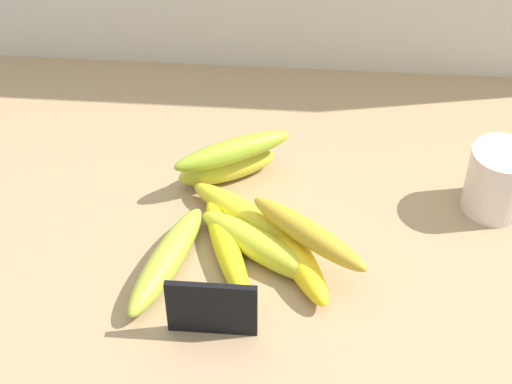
# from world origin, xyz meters

# --- Properties ---
(counter_top) EXTENTS (1.10, 0.76, 0.03)m
(counter_top) POSITION_xyz_m (0.00, 0.00, 0.01)
(counter_top) COLOR #A2835D
(counter_top) RESTS_ON ground
(chalkboard_sign) EXTENTS (0.11, 0.02, 0.08)m
(chalkboard_sign) POSITION_xyz_m (-0.08, -0.21, 0.07)
(chalkboard_sign) COLOR black
(chalkboard_sign) RESTS_ON counter_top
(coffee_mug) EXTENTS (0.10, 0.09, 0.10)m
(coffee_mug) POSITION_xyz_m (0.29, 0.04, 0.08)
(coffee_mug) COLOR silver
(coffee_mug) RESTS_ON counter_top
(banana_0) EXTENTS (0.10, 0.20, 0.03)m
(banana_0) POSITION_xyz_m (-0.08, -0.09, 0.05)
(banana_0) COLOR yellow
(banana_0) RESTS_ON counter_top
(banana_1) EXTENTS (0.11, 0.17, 0.04)m
(banana_1) POSITION_xyz_m (0.02, -0.10, 0.05)
(banana_1) COLOR yellow
(banana_1) RESTS_ON counter_top
(banana_2) EXTENTS (0.10, 0.21, 0.04)m
(banana_2) POSITION_xyz_m (-0.16, -0.12, 0.05)
(banana_2) COLOR #A8B836
(banana_2) RESTS_ON counter_top
(banana_3) EXTENTS (0.15, 0.11, 0.04)m
(banana_3) POSITION_xyz_m (-0.10, 0.08, 0.05)
(banana_3) COLOR gold
(banana_3) RESTS_ON counter_top
(banana_4) EXTENTS (0.19, 0.15, 0.04)m
(banana_4) POSITION_xyz_m (-0.04, -0.08, 0.05)
(banana_4) COLOR gold
(banana_4) RESTS_ON counter_top
(banana_5) EXTENTS (0.19, 0.15, 0.04)m
(banana_5) POSITION_xyz_m (-0.06, -0.03, 0.05)
(banana_5) COLOR yellow
(banana_5) RESTS_ON counter_top
(banana_6) EXTENTS (0.17, 0.15, 0.03)m
(banana_6) POSITION_xyz_m (0.03, -0.09, 0.09)
(banana_6) COLOR gold
(banana_6) RESTS_ON banana_1
(banana_7) EXTENTS (0.17, 0.12, 0.03)m
(banana_7) POSITION_xyz_m (-0.09, 0.06, 0.09)
(banana_7) COLOR #95B02B
(banana_7) RESTS_ON banana_3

